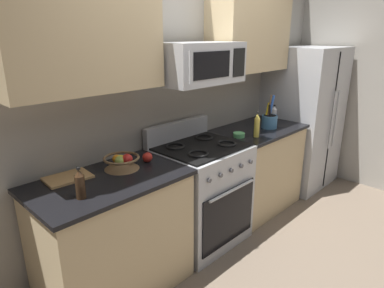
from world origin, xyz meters
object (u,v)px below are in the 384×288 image
apple_loose (147,157)px  bottle_vinegar (274,113)px  refrigerator (302,118)px  bottle_soy (80,184)px  range_oven (201,193)px  utensil_crock (269,121)px  prep_bowl (239,135)px  microwave (199,63)px  bottle_oil (257,126)px  cutting_board (68,178)px  fruit_basket (122,162)px

apple_loose → bottle_vinegar: size_ratio=0.43×
refrigerator → bottle_soy: bearing=-177.9°
range_oven → utensil_crock: utensil_crock is taller
refrigerator → bottle_soy: (-3.05, -0.11, 0.15)m
bottle_vinegar → prep_bowl: (-0.80, -0.11, -0.06)m
range_oven → utensil_crock: 1.11m
microwave → utensil_crock: bearing=-6.1°
apple_loose → bottle_vinegar: (1.83, -0.00, 0.04)m
refrigerator → bottle_vinegar: (-0.56, 0.08, 0.14)m
bottle_oil → bottle_vinegar: bearing=18.1°
utensil_crock → bottle_oil: utensil_crock is taller
apple_loose → bottle_oil: (1.15, -0.22, 0.07)m
utensil_crock → apple_loose: size_ratio=4.45×
refrigerator → utensil_crock: refrigerator is taller
cutting_board → bottle_oil: 1.77m
refrigerator → cutting_board: (-2.98, 0.22, 0.06)m
cutting_board → microwave: bearing=-8.7°
apple_loose → bottle_soy: size_ratio=0.39×
cutting_board → bottle_soy: bottle_soy is taller
refrigerator → bottle_vinegar: size_ratio=9.47×
refrigerator → fruit_basket: refrigerator is taller
refrigerator → fruit_basket: bearing=177.7°
utensil_crock → bottle_oil: (-0.37, -0.09, 0.03)m
apple_loose → bottle_soy: bearing=-164.2°
range_oven → cutting_board: (-1.12, 0.20, 0.45)m
fruit_basket → range_oven: bearing=-6.6°
bottle_vinegar → apple_loose: bearing=180.0°
apple_loose → bottle_oil: bearing=-10.9°
cutting_board → bottle_vinegar: 2.42m
cutting_board → prep_bowl: prep_bowl is taller
cutting_board → prep_bowl: size_ratio=2.62×
range_oven → bottle_vinegar: (1.29, 0.06, 0.52)m
microwave → cutting_board: 1.34m
fruit_basket → prep_bowl: bearing=-6.3°
microwave → fruit_basket: size_ratio=2.83×
apple_loose → prep_bowl: size_ratio=0.68×
utensil_crock → bottle_oil: 0.38m
bottle_vinegar → bottle_oil: 0.72m
utensil_crock → fruit_basket: utensil_crock is taller
microwave → fruit_basket: bearing=175.6°
fruit_basket → bottle_oil: (1.37, -0.25, 0.06)m
refrigerator → bottle_soy: 3.06m
apple_loose → utensil_crock: bearing=-5.0°
bottle_soy → bottle_oil: size_ratio=0.83×
bottle_soy → microwave: bearing=7.4°
microwave → cutting_board: bearing=171.3°
apple_loose → prep_bowl: apple_loose is taller
bottle_vinegar → microwave: bearing=-178.7°
range_oven → bottle_oil: 0.83m
bottle_vinegar → cutting_board: bearing=176.6°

